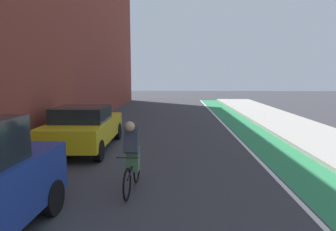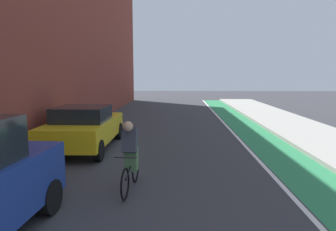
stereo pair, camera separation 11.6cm
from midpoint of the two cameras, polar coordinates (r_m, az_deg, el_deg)
ground_plane at (r=12.12m, az=1.14°, el=-4.57°), size 73.12×73.12×0.00m
bike_lane_paint at (r=14.49m, az=15.12°, el=-2.78°), size 1.60×33.23×0.00m
lane_divider_stripe at (r=14.30m, az=11.61°, el=-2.80°), size 0.12×33.23×0.00m
sidewalk_right at (r=15.23m, az=23.99°, el=-2.42°), size 3.23×33.23×0.14m
parked_sedan_yellow_cab at (r=10.82m, az=-16.29°, el=-2.16°), size 2.05×4.25×1.53m
cyclist_mid at (r=6.73m, az=-7.47°, el=-7.71°), size 0.48×1.73×1.62m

